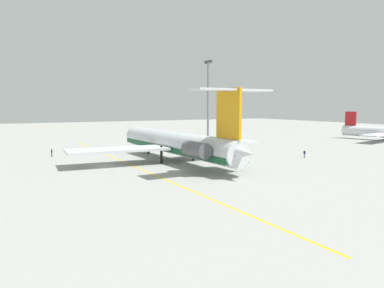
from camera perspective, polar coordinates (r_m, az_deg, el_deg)
The scene contains 9 objects.
ground at distance 68.70m, azimuth -13.62°, elevation -3.37°, with size 367.44×367.44×0.00m, color #9E9E99.
main_jetliner at distance 71.15m, azimuth -2.29°, elevation 0.16°, with size 47.03×41.79×13.70m.
ground_crew_near_nose at distance 80.33m, azimuth 17.20°, elevation -1.33°, with size 0.31×0.35×1.73m.
ground_crew_near_tail at distance 84.10m, azimuth -21.12°, elevation -1.14°, with size 0.39×0.28×1.74m.
ground_crew_portside at distance 100.90m, azimuth 1.14°, elevation 0.38°, with size 0.39×0.27×1.70m.
ground_crew_starboard at distance 103.06m, azimuth 1.13°, elevation 0.51°, with size 0.39×0.27×1.71m.
safety_cone_nose at distance 99.54m, azimuth -1.54°, elevation -0.16°, with size 0.40×0.40×0.55m, color #EA590F.
taxiway_centreline at distance 69.35m, azimuth -9.65°, elevation -3.19°, with size 96.25×0.36×0.01m, color gold.
light_mast at distance 116.62m, azimuth 2.55°, elevation 7.39°, with size 4.00×0.70×25.15m.
Camera 1 is at (65.61, -17.13, 11.03)m, focal length 34.06 mm.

